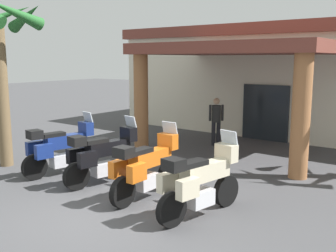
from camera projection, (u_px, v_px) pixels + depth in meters
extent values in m
plane|color=#424244|center=(99.00, 214.00, 7.77)|extent=(80.00, 80.00, 0.00)
cube|color=silver|center=(294.00, 84.00, 17.03)|extent=(14.21, 6.48, 3.97)
cube|color=#1E2328|center=(265.00, 113.00, 14.80)|extent=(1.80, 0.17, 2.10)
cube|color=brown|center=(241.00, 49.00, 12.67)|extent=(6.32, 4.76, 0.35)
cylinder|color=#9E663D|center=(141.00, 103.00, 13.09)|extent=(0.48, 0.48, 3.20)
cylinder|color=#9E663D|center=(301.00, 117.00, 9.92)|extent=(0.48, 0.48, 3.20)
cube|color=brown|center=(297.00, 32.00, 16.65)|extent=(14.63, 6.90, 0.44)
cylinder|color=black|center=(88.00, 157.00, 11.01)|extent=(0.28, 0.67, 0.66)
cylinder|color=black|center=(35.00, 167.00, 9.97)|extent=(0.28, 0.67, 0.66)
cube|color=silver|center=(61.00, 160.00, 10.47)|extent=(0.43, 0.62, 0.32)
cube|color=navy|center=(66.00, 141.00, 10.48)|extent=(0.54, 1.19, 0.34)
cube|color=black|center=(53.00, 135.00, 10.21)|extent=(0.40, 0.65, 0.10)
cube|color=navy|center=(86.00, 128.00, 10.86)|extent=(0.48, 0.33, 0.36)
cube|color=#B2BCC6|center=(88.00, 118.00, 10.87)|extent=(0.42, 0.20, 0.36)
cube|color=navy|center=(35.00, 148.00, 10.19)|extent=(0.27, 0.47, 0.36)
cube|color=navy|center=(44.00, 151.00, 9.81)|extent=(0.27, 0.47, 0.36)
cube|color=black|center=(35.00, 134.00, 9.87)|extent=(0.42, 0.39, 0.22)
cylinder|color=black|center=(130.00, 165.00, 10.21)|extent=(0.29, 0.67, 0.66)
cylinder|color=black|center=(76.00, 176.00, 9.18)|extent=(0.29, 0.67, 0.66)
cube|color=silver|center=(104.00, 169.00, 9.67)|extent=(0.44, 0.62, 0.32)
cube|color=black|center=(108.00, 148.00, 9.69)|extent=(0.55, 1.19, 0.34)
cube|color=black|center=(96.00, 141.00, 9.42)|extent=(0.41, 0.65, 0.10)
cube|color=black|center=(129.00, 134.00, 10.06)|extent=(0.48, 0.33, 0.36)
cube|color=#B2BCC6|center=(131.00, 123.00, 10.06)|extent=(0.42, 0.21, 0.36)
cube|color=black|center=(76.00, 156.00, 9.40)|extent=(0.27, 0.47, 0.36)
cube|color=black|center=(87.00, 160.00, 9.02)|extent=(0.27, 0.47, 0.36)
cube|color=black|center=(77.00, 141.00, 9.07)|extent=(0.42, 0.39, 0.22)
cylinder|color=black|center=(168.00, 175.00, 9.30)|extent=(0.17, 0.67, 0.66)
cylinder|color=black|center=(123.00, 192.00, 8.09)|extent=(0.17, 0.67, 0.66)
cube|color=silver|center=(146.00, 182.00, 8.67)|extent=(0.35, 0.57, 0.32)
cube|color=orange|center=(151.00, 158.00, 8.70)|extent=(0.35, 1.16, 0.34)
cube|color=black|center=(140.00, 151.00, 8.39)|extent=(0.31, 0.61, 0.10)
cube|color=orange|center=(168.00, 141.00, 9.15)|extent=(0.45, 0.26, 0.36)
cube|color=#B2BCC6|center=(170.00, 129.00, 9.16)|extent=(0.41, 0.14, 0.36)
cube|color=orange|center=(118.00, 168.00, 8.29)|extent=(0.20, 0.45, 0.36)
cube|color=orange|center=(137.00, 173.00, 7.98)|extent=(0.20, 0.45, 0.36)
cube|color=black|center=(124.00, 152.00, 7.99)|extent=(0.37, 0.34, 0.22)
cylinder|color=black|center=(226.00, 191.00, 8.18)|extent=(0.28, 0.67, 0.66)
cylinder|color=black|center=(172.00, 210.00, 7.15)|extent=(0.28, 0.67, 0.66)
cube|color=silver|center=(200.00, 198.00, 7.64)|extent=(0.44, 0.62, 0.32)
cube|color=beige|center=(205.00, 171.00, 7.66)|extent=(0.55, 1.19, 0.34)
cube|color=black|center=(193.00, 163.00, 7.39)|extent=(0.41, 0.65, 0.10)
cube|color=beige|center=(226.00, 153.00, 8.03)|extent=(0.48, 0.33, 0.36)
cube|color=#B2BCC6|center=(229.00, 139.00, 8.04)|extent=(0.42, 0.20, 0.36)
cube|color=beige|center=(168.00, 182.00, 7.37)|extent=(0.27, 0.47, 0.36)
cube|color=beige|center=(188.00, 189.00, 6.99)|extent=(0.27, 0.47, 0.36)
cube|color=black|center=(174.00, 165.00, 7.05)|extent=(0.42, 0.39, 0.22)
cylinder|color=black|center=(213.00, 134.00, 13.97)|extent=(0.14, 0.14, 0.84)
cylinder|color=black|center=(218.00, 134.00, 13.98)|extent=(0.14, 0.14, 0.84)
cylinder|color=#262626|center=(216.00, 114.00, 13.85)|extent=(0.32, 0.32, 0.60)
cylinder|color=#262626|center=(210.00, 113.00, 13.83)|extent=(0.09, 0.09, 0.57)
cylinder|color=#262626|center=(222.00, 113.00, 13.87)|extent=(0.09, 0.09, 0.57)
sphere|color=tan|center=(217.00, 101.00, 13.78)|extent=(0.23, 0.23, 0.23)
cylinder|color=brown|center=(2.00, 95.00, 11.04)|extent=(0.36, 0.36, 4.10)
cone|color=#236028|center=(14.00, 12.00, 10.17)|extent=(0.43, 1.71, 0.85)
cone|color=#236028|center=(26.00, 17.00, 11.26)|extent=(1.74, 0.64, 0.83)
cone|color=#236028|center=(2.00, 17.00, 11.46)|extent=(1.40, 1.49, 0.93)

